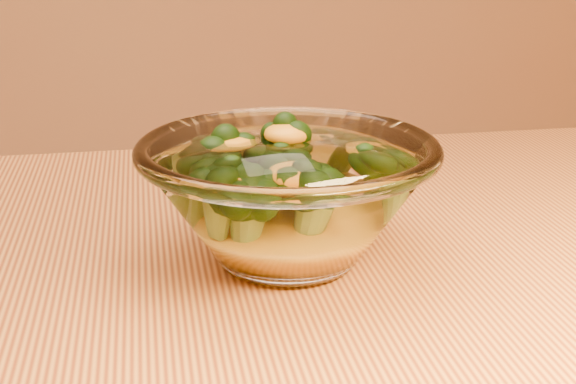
{
  "coord_description": "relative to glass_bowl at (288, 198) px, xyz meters",
  "views": [
    {
      "loc": [
        -0.13,
        -0.44,
        0.99
      ],
      "look_at": [
        -0.03,
        0.08,
        0.8
      ],
      "focal_mm": 50.0,
      "sensor_mm": 36.0,
      "label": 1
    }
  ],
  "objects": [
    {
      "name": "broccoli_heap",
      "position": [
        -0.01,
        0.01,
        0.01
      ],
      "size": [
        0.15,
        0.12,
        0.07
      ],
      "color": "black",
      "rests_on": "cheese_sauce"
    },
    {
      "name": "cheese_sauce",
      "position": [
        0.0,
        0.0,
        -0.02
      ],
      "size": [
        0.12,
        0.12,
        0.03
      ],
      "primitive_type": "ellipsoid",
      "color": "orange",
      "rests_on": "glass_bowl"
    },
    {
      "name": "glass_bowl",
      "position": [
        0.0,
        0.0,
        0.0
      ],
      "size": [
        0.21,
        0.21,
        0.09
      ],
      "color": "white",
      "rests_on": "table"
    }
  ]
}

